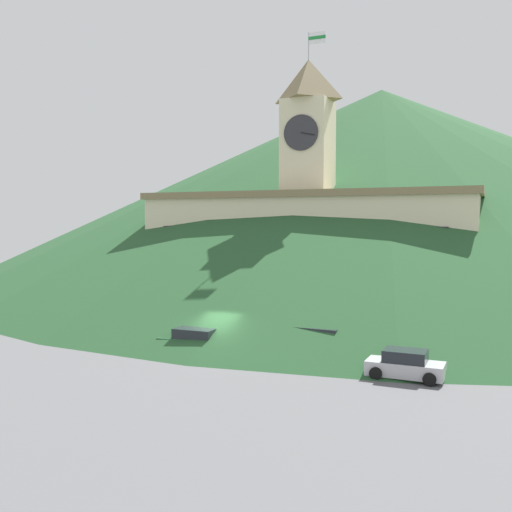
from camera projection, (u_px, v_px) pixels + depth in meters
The scene contains 12 objects.
ground_plane at pixel (215, 352), 35.30m from camera, with size 160.00×160.00×0.00m, color #565659.
civic_building at pixel (307, 241), 52.59m from camera, with size 30.20×9.24×25.18m.
banner_fence at pixel (277, 306), 45.53m from camera, with size 27.57×0.12×2.77m.
hillside_backdrop at pixel (380, 183), 86.08m from camera, with size 119.18×119.18×27.84m, color #234C28.
street_lamp_center at pixel (167, 276), 50.15m from camera, with size 1.26×0.36×4.56m.
street_lamp_far_right at pixel (272, 281), 46.38m from camera, with size 1.26×0.36×4.43m.
street_lamp_right at pixel (411, 280), 42.13m from camera, with size 1.26×0.36×5.27m.
car_green_wagon at pixel (196, 341), 35.08m from camera, with size 4.61×2.14×1.55m.
car_red_sedan at pixel (106, 320), 43.03m from camera, with size 4.41×2.14×1.45m.
car_black_suv at pixel (319, 342), 34.31m from camera, with size 5.00×2.57×1.80m.
car_silver_hatch at pixel (405, 365), 29.35m from camera, with size 3.95×2.11×1.50m.
pedestrian at pixel (236, 317), 42.79m from camera, with size 0.48×0.48×1.69m.
Camera 1 is at (15.70, -31.25, 8.08)m, focal length 40.00 mm.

